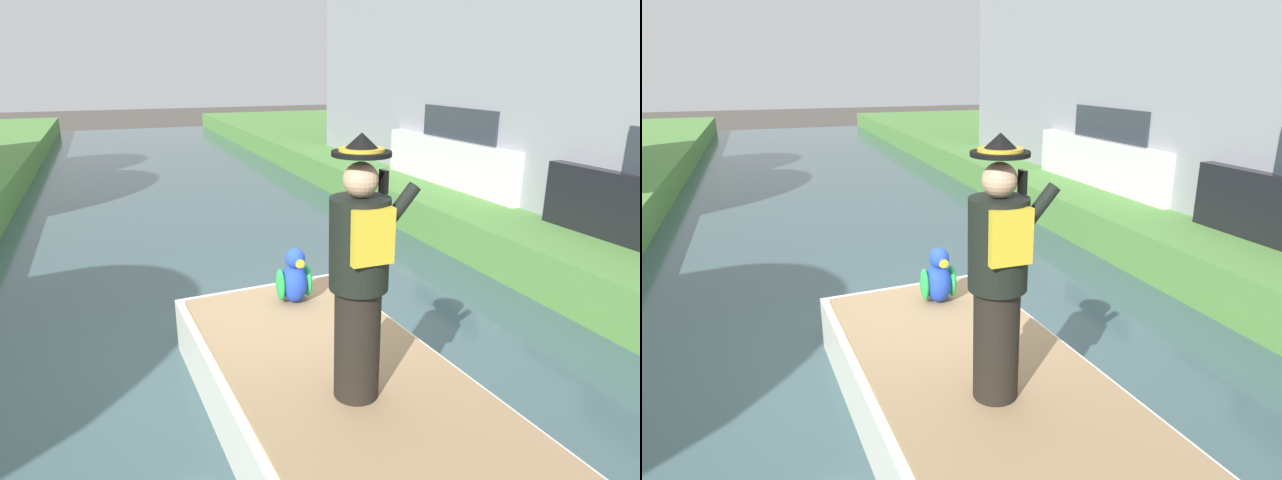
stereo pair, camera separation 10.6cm
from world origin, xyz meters
TOP-DOWN VIEW (x-y plane):
  - ground_plane at (0.00, 0.00)m, footprint 80.00×80.00m
  - canal_water at (0.00, 0.00)m, footprint 6.79×48.00m
  - boat at (0.00, -1.62)m, footprint 2.04×4.30m
  - person_pirate at (-0.03, -1.86)m, footprint 0.61×0.42m
  - parrot_plush at (0.09, -0.17)m, footprint 0.36×0.34m
  - parked_car_white at (5.40, 3.89)m, footprint 1.75×4.02m

SIDE VIEW (x-z plane):
  - ground_plane at x=0.00m, z-range 0.00..0.00m
  - canal_water at x=0.00m, z-range 0.00..0.10m
  - boat at x=0.00m, z-range 0.10..0.71m
  - parrot_plush at x=0.09m, z-range 0.67..1.24m
  - parked_car_white at x=5.40m, z-range 0.63..2.13m
  - person_pirate at x=-0.03m, z-range 0.71..2.56m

